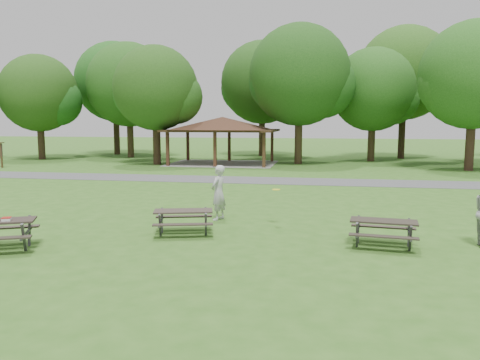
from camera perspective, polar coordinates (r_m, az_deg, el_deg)
name	(u,v)px	position (r m, az deg, el deg)	size (l,w,h in m)	color
ground	(182,241)	(13.82, -7.08, -7.34)	(160.00, 160.00, 0.00)	#305F1B
asphalt_path	(253,180)	(27.28, 1.63, -0.02)	(120.00, 3.20, 0.02)	#4A4A4C
pavilion	(223,126)	(37.63, -2.14, 6.64)	(8.60, 7.01, 3.76)	#351E13
tree_row_b	(40,96)	(45.74, -23.21, 9.44)	(7.14, 6.80, 9.28)	black
tree_row_c	(130,87)	(45.57, -13.26, 10.94)	(8.19, 7.80, 10.67)	#312215
tree_row_d	(157,91)	(37.65, -10.12, 10.66)	(6.93, 6.60, 9.27)	black
tree_row_e	(301,78)	(37.98, 7.41, 12.21)	(8.40, 8.00, 11.02)	#302315
tree_row_f	(374,92)	(41.56, 16.04, 10.26)	(7.35, 7.00, 9.55)	#302115
tree_row_g	(475,78)	(36.34, 26.77, 11.02)	(7.77, 7.40, 10.25)	#301D15
tree_deep_a	(116,84)	(50.01, -14.88, 11.23)	(8.40, 8.00, 11.38)	black
tree_deep_b	(263,85)	(46.30, 2.85, 11.49)	(8.40, 8.00, 11.13)	#322016
tree_deep_c	(405,76)	(45.52, 19.52, 11.87)	(8.82, 8.40, 11.90)	black
picnic_table_middle	(183,216)	(14.47, -6.92, -4.37)	(2.08, 1.84, 0.77)	#312823
picnic_table_far	(383,227)	(13.53, 17.09, -5.45)	(1.94, 1.63, 0.77)	black
frisbee_in_flight	(276,190)	(15.46, 4.44, -1.17)	(0.35, 0.35, 0.02)	yellow
frisbee_thrower	(218,193)	(16.35, -2.64, -1.55)	(0.71, 0.46, 1.93)	#B0B0B3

